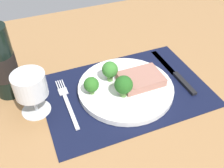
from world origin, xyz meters
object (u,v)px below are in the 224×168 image
at_px(wine_bottle, 1,61).
at_px(wine_glass, 30,87).
at_px(steak, 140,78).
at_px(knife, 176,74).
at_px(plate, 126,88).
at_px(fork, 67,102).

bearing_deg(wine_bottle, wine_glass, -61.67).
xyz_separation_m(wine_bottle, wine_glass, (0.05, -0.10, -0.03)).
height_order(steak, wine_glass, wine_glass).
relative_size(knife, wine_glass, 1.97).
relative_size(plate, wine_glass, 2.24).
xyz_separation_m(plate, steak, (0.05, 0.00, 0.02)).
height_order(fork, knife, knife).
distance_m(knife, wine_bottle, 0.48).
bearing_deg(plate, wine_bottle, 158.19).
relative_size(steak, fork, 0.60).
xyz_separation_m(knife, wine_glass, (-0.41, 0.01, 0.07)).
bearing_deg(fork, knife, -4.13).
height_order(plate, steak, steak).
height_order(steak, knife, steak).
height_order(plate, wine_glass, wine_glass).
bearing_deg(steak, knife, 1.59).
xyz_separation_m(knife, wine_bottle, (-0.46, 0.11, 0.10)).
height_order(knife, wine_bottle, wine_bottle).
distance_m(knife, wine_glass, 0.41).
height_order(plate, knife, plate).
distance_m(steak, knife, 0.12).
height_order(knife, wine_glass, wine_glass).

